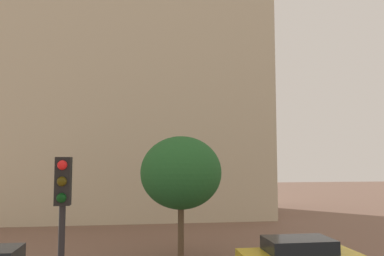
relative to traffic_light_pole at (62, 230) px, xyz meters
The scene contains 3 objects.
landmark_building 25.78m from the traffic_light_pole, 91.73° to the left, with size 25.03×10.24×36.72m.
traffic_light_pole is the anchor object (origin of this frame).
tree_curb_far 10.61m from the traffic_light_pole, 71.63° to the left, with size 3.72×3.72×5.55m.
Camera 1 is at (-1.61, -4.18, 4.44)m, focal length 35.68 mm.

